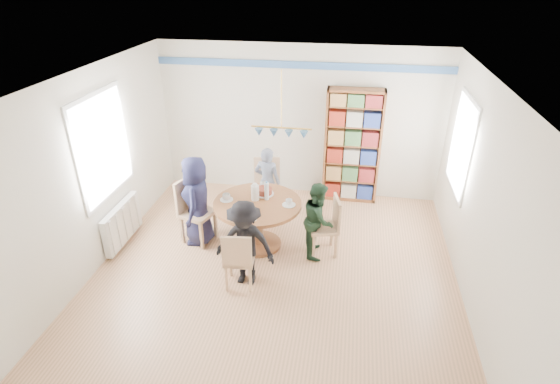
% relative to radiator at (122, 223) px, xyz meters
% --- Properties ---
extents(ground, '(5.00, 5.00, 0.00)m').
position_rel_radiator_xyz_m(ground, '(2.42, -0.30, -0.35)').
color(ground, tan).
extents(room_shell, '(5.00, 5.00, 5.00)m').
position_rel_radiator_xyz_m(room_shell, '(2.16, 0.57, 1.30)').
color(room_shell, white).
rests_on(room_shell, ground).
extents(radiator, '(0.12, 1.00, 0.60)m').
position_rel_radiator_xyz_m(radiator, '(0.00, 0.00, 0.00)').
color(radiator, silver).
rests_on(radiator, ground).
extents(dining_table, '(1.30, 1.30, 0.75)m').
position_rel_radiator_xyz_m(dining_table, '(2.05, 0.28, 0.21)').
color(dining_table, brown).
rests_on(dining_table, ground).
extents(chair_left, '(0.57, 0.57, 1.02)m').
position_rel_radiator_xyz_m(chair_left, '(1.03, 0.29, 0.21)').
color(chair_left, tan).
rests_on(chair_left, ground).
extents(chair_right, '(0.49, 0.49, 0.91)m').
position_rel_radiator_xyz_m(chair_right, '(3.11, 0.28, 0.15)').
color(chair_right, tan).
rests_on(chair_right, ground).
extents(chair_far, '(0.50, 0.50, 0.99)m').
position_rel_radiator_xyz_m(chair_far, '(1.99, 1.28, 0.19)').
color(chair_far, tan).
rests_on(chair_far, ground).
extents(chair_near, '(0.42, 0.42, 0.87)m').
position_rel_radiator_xyz_m(chair_near, '(2.01, -0.73, 0.13)').
color(chair_near, tan).
rests_on(chair_near, ground).
extents(person_left, '(0.53, 0.74, 1.40)m').
position_rel_radiator_xyz_m(person_left, '(1.13, 0.26, 0.35)').
color(person_left, '#181936').
rests_on(person_left, ground).
extents(person_right, '(0.46, 0.58, 1.15)m').
position_rel_radiator_xyz_m(person_right, '(2.96, 0.24, 0.23)').
color(person_right, '#18301D').
rests_on(person_right, ground).
extents(person_far, '(0.49, 0.36, 1.23)m').
position_rel_radiator_xyz_m(person_far, '(2.01, 1.23, 0.26)').
color(person_far, gray).
rests_on(person_far, ground).
extents(person_near, '(0.84, 0.53, 1.23)m').
position_rel_radiator_xyz_m(person_near, '(2.07, -0.59, 0.27)').
color(person_near, black).
rests_on(person_near, ground).
extents(bookshelf, '(0.97, 0.29, 2.03)m').
position_rel_radiator_xyz_m(bookshelf, '(3.37, 2.04, 0.65)').
color(bookshelf, brown).
rests_on(bookshelf, ground).
extents(tableware, '(1.13, 1.13, 0.30)m').
position_rel_radiator_xyz_m(tableware, '(2.03, 0.31, 0.46)').
color(tableware, white).
rests_on(tableware, dining_table).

